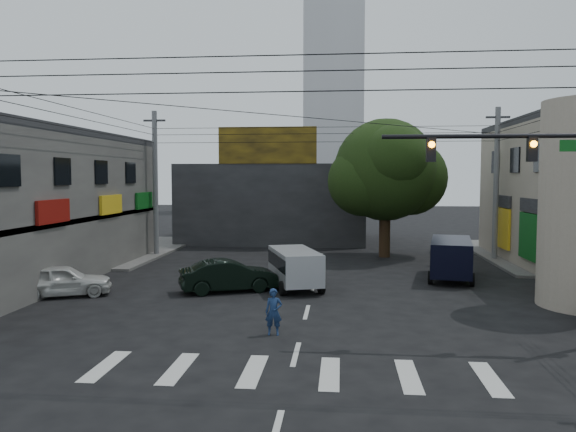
# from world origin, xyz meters

# --- Properties ---
(ground) EXTENTS (160.00, 160.00, 0.00)m
(ground) POSITION_xyz_m (0.00, 0.00, 0.00)
(ground) COLOR black
(ground) RESTS_ON ground
(sidewalk_far_left) EXTENTS (16.00, 16.00, 0.15)m
(sidewalk_far_left) POSITION_xyz_m (-18.00, 18.00, 0.07)
(sidewalk_far_left) COLOR #514F4C
(sidewalk_far_left) RESTS_ON ground
(building_far) EXTENTS (14.00, 10.00, 6.00)m
(building_far) POSITION_xyz_m (-4.00, 26.00, 3.00)
(building_far) COLOR #232326
(building_far) RESTS_ON ground
(billboard) EXTENTS (7.00, 0.30, 2.60)m
(billboard) POSITION_xyz_m (-4.00, 21.10, 7.30)
(billboard) COLOR olive
(billboard) RESTS_ON building_far
(tower_distant) EXTENTS (9.00, 9.00, 44.00)m
(tower_distant) POSITION_xyz_m (0.00, 70.00, 22.00)
(tower_distant) COLOR silver
(tower_distant) RESTS_ON ground
(street_tree) EXTENTS (6.40, 6.40, 8.70)m
(street_tree) POSITION_xyz_m (4.00, 17.00, 5.47)
(street_tree) COLOR black
(street_tree) RESTS_ON ground
(traffic_gantry) EXTENTS (7.10, 0.35, 7.20)m
(traffic_gantry) POSITION_xyz_m (7.82, -1.00, 4.83)
(traffic_gantry) COLOR black
(traffic_gantry) RESTS_ON ground
(utility_pole_far_left) EXTENTS (0.32, 0.32, 9.20)m
(utility_pole_far_left) POSITION_xyz_m (-10.50, 16.00, 4.60)
(utility_pole_far_left) COLOR #59595B
(utility_pole_far_left) RESTS_ON ground
(utility_pole_far_right) EXTENTS (0.32, 0.32, 9.20)m
(utility_pole_far_right) POSITION_xyz_m (10.50, 16.00, 4.60)
(utility_pole_far_right) COLOR #59595B
(utility_pole_far_right) RESTS_ON ground
(dark_sedan) EXTENTS (4.50, 5.34, 1.41)m
(dark_sedan) POSITION_xyz_m (-3.66, 5.47, 0.71)
(dark_sedan) COLOR black
(dark_sedan) RESTS_ON ground
(white_compact) EXTENTS (4.55, 5.20, 1.37)m
(white_compact) POSITION_xyz_m (-10.50, 3.80, 0.68)
(white_compact) COLOR silver
(white_compact) RESTS_ON ground
(silver_minivan) EXTENTS (5.07, 4.07, 1.76)m
(silver_minivan) POSITION_xyz_m (-0.81, 6.42, 0.88)
(silver_minivan) COLOR #AFB2B8
(silver_minivan) RESTS_ON ground
(navy_van) EXTENTS (5.57, 3.60, 1.96)m
(navy_van) POSITION_xyz_m (6.69, 9.51, 0.98)
(navy_van) COLOR black
(navy_van) RESTS_ON ground
(traffic_officer) EXTENTS (0.59, 0.42, 1.50)m
(traffic_officer) POSITION_xyz_m (-0.87, -1.10, 0.75)
(traffic_officer) COLOR navy
(traffic_officer) RESTS_ON ground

